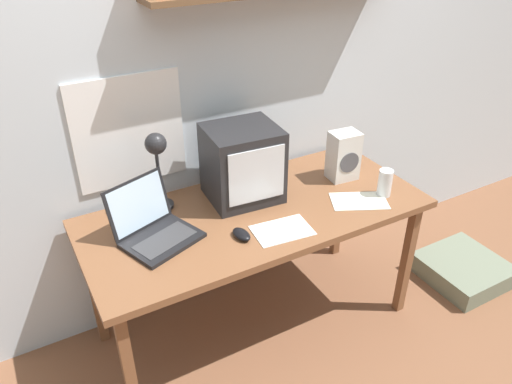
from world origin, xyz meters
TOP-DOWN VIEW (x-y plane):
  - ground_plane at (0.00, 0.00)m, footprint 12.00×12.00m
  - back_wall at (0.01, 0.41)m, footprint 5.60×0.24m
  - corner_desk at (0.00, 0.00)m, footprint 1.61×0.71m
  - crt_monitor at (0.01, 0.14)m, footprint 0.35×0.33m
  - laptop at (-0.49, 0.04)m, footprint 0.38×0.37m
  - desk_lamp at (-0.38, 0.20)m, footprint 0.12×0.16m
  - juice_glass at (0.61, -0.18)m, footprint 0.07×0.07m
  - space_heater at (0.54, 0.06)m, footprint 0.15×0.13m
  - computer_mouse at (-0.16, -0.15)m, footprint 0.07×0.11m
  - loose_paper_near_laptop at (0.02, -0.20)m, footprint 0.27×0.20m
  - printed_handout at (0.47, -0.17)m, footprint 0.31×0.26m
  - floor_cushion at (1.26, -0.29)m, footprint 0.45×0.45m

SIDE VIEW (x-z plane):
  - ground_plane at x=0.00m, z-range 0.00..0.00m
  - floor_cushion at x=1.26m, z-range 0.00..0.12m
  - corner_desk at x=0.00m, z-range 0.30..1.02m
  - loose_paper_near_laptop at x=0.02m, z-range 0.72..0.73m
  - printed_handout at x=0.47m, z-range 0.72..0.73m
  - computer_mouse at x=-0.16m, z-range 0.72..0.75m
  - juice_glass at x=0.61m, z-range 0.71..0.85m
  - laptop at x=-0.49m, z-range 0.66..0.91m
  - space_heater at x=0.54m, z-range 0.72..0.97m
  - crt_monitor at x=0.01m, z-range 0.72..1.08m
  - desk_lamp at x=-0.38m, z-range 0.80..1.21m
  - back_wall at x=0.01m, z-range 0.01..2.61m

